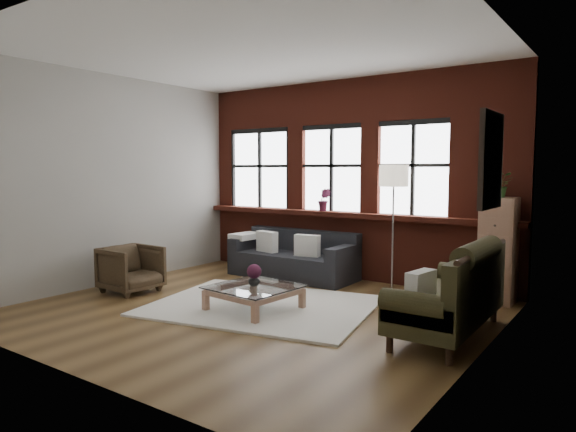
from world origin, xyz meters
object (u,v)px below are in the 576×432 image
Objects in this scene: drawer_chest at (498,250)px; floor_lamp at (393,225)px; dark_sofa at (293,255)px; armchair at (131,269)px; coffee_table at (254,299)px; vase at (254,280)px; vintage_settee at (448,289)px.

drawer_chest is 1.41m from floor_lamp.
dark_sofa is 2.84× the size of armchair.
armchair is at bearing -147.28° from floor_lamp.
floor_lamp is at bearing -163.76° from drawer_chest.
dark_sofa is at bearing 175.37° from floor_lamp.
dark_sofa reaches higher than coffee_table.
floor_lamp is at bearing 59.17° from vase.
vintage_settee is at bearing -80.01° from armchair.
vase is (0.00, 0.00, 0.24)m from coffee_table.
floor_lamp is at bearing 59.17° from coffee_table.
vintage_settee is at bearing -48.06° from floor_lamp.
floor_lamp is at bearing -56.00° from armchair.
drawer_chest is at bearing 16.24° from floor_lamp.
armchair reaches higher than vase.
floor_lamp is at bearing 131.94° from vintage_settee.
vase is 0.07× the size of floor_lamp.
armchair is 0.76× the size of coffee_table.
dark_sofa is 2.15× the size of coffee_table.
floor_lamp reaches higher than vintage_settee.
vintage_settee is 0.95× the size of floor_lamp.
floor_lamp reaches higher than dark_sofa.
coffee_table is (0.74, -1.93, -0.22)m from dark_sofa.
dark_sofa is at bearing 111.05° from coffee_table.
dark_sofa is 3.15m from drawer_chest.
floor_lamp reaches higher than drawer_chest.
armchair is 3.79m from floor_lamp.
drawer_chest reaches higher than vase.
coffee_table is 6.56× the size of vase.
floor_lamp is (-1.32, -0.39, 0.29)m from drawer_chest.
vintage_settee is 4.41m from armchair.
armchair reaches higher than coffee_table.
coffee_table is at bearing -137.75° from drawer_chest.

